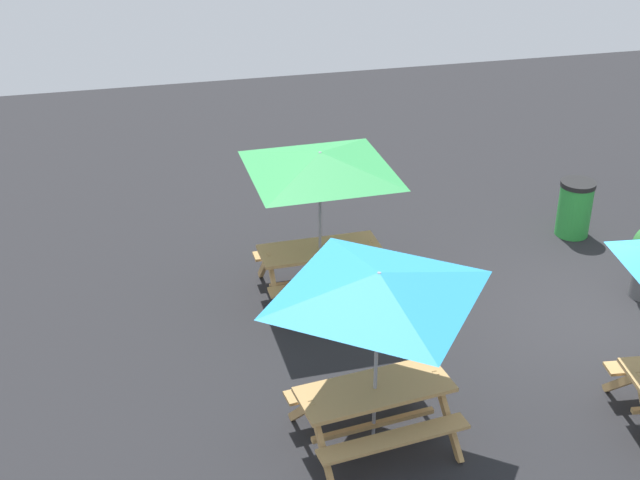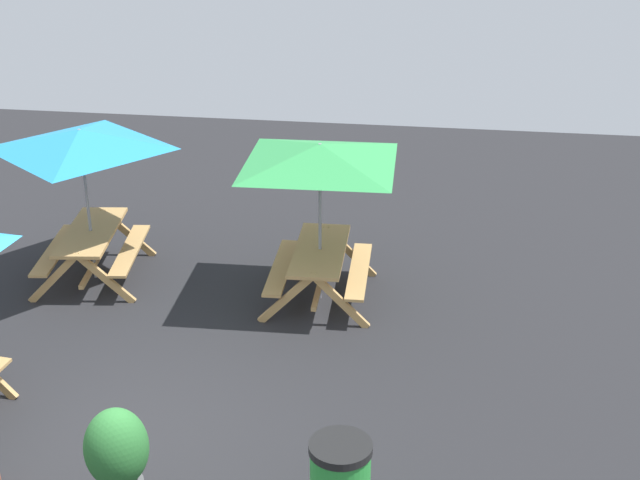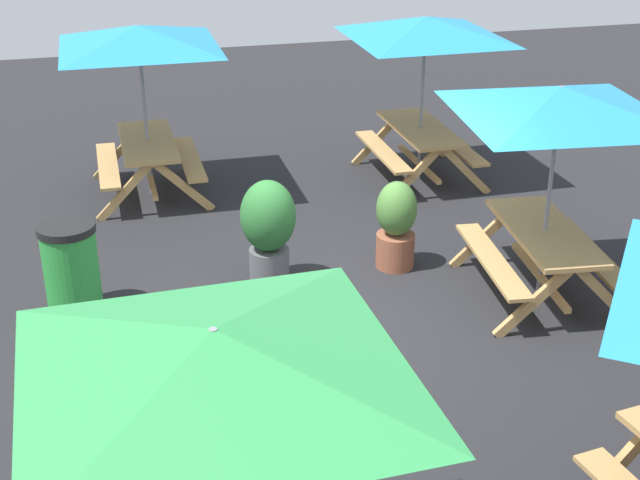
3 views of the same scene
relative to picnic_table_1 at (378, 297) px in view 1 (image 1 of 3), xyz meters
The scene contains 4 objects.
ground_plane 4.73m from the picnic_table_1, 21.50° to the left, with size 24.93×24.93×0.00m, color #232326.
picnic_table_1 is the anchor object (origin of this frame).
picnic_table_2 3.42m from the picnic_table_1, 87.49° to the left, with size 2.83×2.83×2.34m.
trash_bin_green 6.59m from the picnic_table_1, 41.93° to the left, with size 0.59×0.59×0.98m.
Camera 1 is at (-6.49, -9.44, 7.09)m, focal length 50.00 mm.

